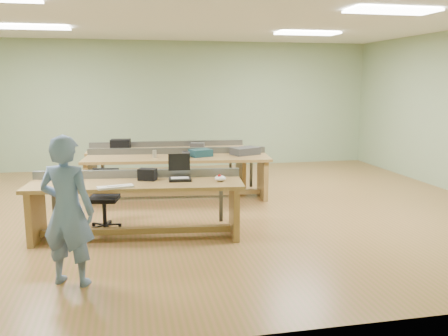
{
  "coord_description": "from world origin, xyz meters",
  "views": [
    {
      "loc": [
        -1.0,
        -7.43,
        2.04
      ],
      "look_at": [
        0.42,
        -0.6,
        0.77
      ],
      "focal_mm": 38.0,
      "sensor_mm": 36.0,
      "label": 1
    }
  ],
  "objects": [
    {
      "name": "parts_bin_grey",
      "position": [
        1.09,
        0.78,
        0.82
      ],
      "size": [
        0.56,
        0.46,
        0.13
      ],
      "primitive_type": "cube",
      "rotation": [
        0.0,
        0.0,
        0.38
      ],
      "color": "#343436",
      "rests_on": "workbench_mid"
    },
    {
      "name": "laptop_base",
      "position": [
        -0.32,
        -1.27,
        0.77
      ],
      "size": [
        0.3,
        0.25,
        0.03
      ],
      "primitive_type": "cube",
      "rotation": [
        0.0,
        0.0,
        -0.05
      ],
      "color": "black",
      "rests_on": "workbench_front"
    },
    {
      "name": "task_chair",
      "position": [
        -1.33,
        -0.72,
        0.3
      ],
      "size": [
        0.52,
        0.52,
        0.83
      ],
      "rotation": [
        0.0,
        0.0,
        -0.19
      ],
      "color": "black",
      "rests_on": "floor"
    },
    {
      "name": "camera_bag",
      "position": [
        -0.74,
        -1.16,
        0.83
      ],
      "size": [
        0.27,
        0.22,
        0.16
      ],
      "primitive_type": "cube",
      "rotation": [
        0.0,
        0.0,
        -0.39
      ],
      "color": "black",
      "rests_on": "workbench_front"
    },
    {
      "name": "workbench_mid",
      "position": [
        -0.13,
        0.8,
        0.56
      ],
      "size": [
        3.3,
        1.22,
        0.86
      ],
      "rotation": [
        0.0,
        0.0,
        -0.11
      ],
      "color": "#A47A45",
      "rests_on": "floor"
    },
    {
      "name": "laptop_screen",
      "position": [
        -0.32,
        -1.15,
        0.98
      ],
      "size": [
        0.29,
        0.03,
        0.23
      ],
      "primitive_type": "cube",
      "rotation": [
        0.0,
        0.0,
        -0.05
      ],
      "color": "black",
      "rests_on": "laptop_base"
    },
    {
      "name": "workbench_front",
      "position": [
        -0.9,
        -1.25,
        0.55
      ],
      "size": [
        2.85,
        1.06,
        0.86
      ],
      "rotation": [
        0.0,
        0.0,
        -0.12
      ],
      "color": "#A47A45",
      "rests_on": "floor"
    },
    {
      "name": "wall_front",
      "position": [
        0.0,
        -4.0,
        1.5
      ],
      "size": [
        10.0,
        0.04,
        3.0
      ],
      "primitive_type": "cube",
      "color": "gray",
      "rests_on": "floor"
    },
    {
      "name": "keyboard",
      "position": [
        -1.16,
        -1.56,
        0.76
      ],
      "size": [
        0.46,
        0.24,
        0.03
      ],
      "primitive_type": "cube",
      "rotation": [
        0.0,
        0.0,
        0.22
      ],
      "color": "beige",
      "rests_on": "workbench_front"
    },
    {
      "name": "workbench_back",
      "position": [
        -0.2,
        1.83,
        0.56
      ],
      "size": [
        3.13,
        0.98,
        0.86
      ],
      "rotation": [
        0.0,
        0.0,
        -0.05
      ],
      "color": "#A47A45",
      "rests_on": "floor"
    },
    {
      "name": "ceiling",
      "position": [
        0.0,
        0.0,
        3.0
      ],
      "size": [
        10.0,
        10.0,
        0.0
      ],
      "primitive_type": "plane",
      "color": "silver",
      "rests_on": "wall_back"
    },
    {
      "name": "storage_box_back",
      "position": [
        -1.12,
        1.8,
        0.86
      ],
      "size": [
        0.4,
        0.3,
        0.21
      ],
      "primitive_type": "cube",
      "rotation": [
        0.0,
        0.0,
        -0.12
      ],
      "color": "black",
      "rests_on": "workbench_back"
    },
    {
      "name": "mug",
      "position": [
        -0.0,
        0.65,
        0.8
      ],
      "size": [
        0.18,
        0.18,
        0.11
      ],
      "primitive_type": "imported",
      "rotation": [
        0.0,
        0.0,
        -0.38
      ],
      "color": "#343436",
      "rests_on": "workbench_mid"
    },
    {
      "name": "tray_back",
      "position": [
        0.37,
        1.79,
        0.8
      ],
      "size": [
        0.31,
        0.26,
        0.11
      ],
      "primitive_type": "cube",
      "rotation": [
        0.0,
        0.0,
        -0.27
      ],
      "color": "#343436",
      "rests_on": "workbench_back"
    },
    {
      "name": "floor",
      "position": [
        0.0,
        0.0,
        0.0
      ],
      "size": [
        10.0,
        10.0,
        0.0
      ],
      "primitive_type": "plane",
      "color": "brown",
      "rests_on": "ground"
    },
    {
      "name": "trackball_mouse",
      "position": [
        0.2,
        -1.4,
        0.79
      ],
      "size": [
        0.19,
        0.21,
        0.07
      ],
      "primitive_type": "ellipsoid",
      "rotation": [
        0.0,
        0.0,
        0.3
      ],
      "color": "white",
      "rests_on": "workbench_front"
    },
    {
      "name": "parts_bin_teal",
      "position": [
        0.27,
        0.74,
        0.81
      ],
      "size": [
        0.43,
        0.37,
        0.13
      ],
      "primitive_type": "cube",
      "rotation": [
        0.0,
        0.0,
        0.33
      ],
      "color": "#13363F",
      "rests_on": "workbench_mid"
    },
    {
      "name": "drinks_can",
      "position": [
        -0.53,
        0.76,
        0.81
      ],
      "size": [
        0.09,
        0.09,
        0.13
      ],
      "primitive_type": "cylinder",
      "rotation": [
        0.0,
        0.0,
        0.38
      ],
      "color": "#BCBDC1",
      "rests_on": "workbench_mid"
    },
    {
      "name": "person",
      "position": [
        -1.61,
        -2.63,
        0.77
      ],
      "size": [
        0.66,
        0.55,
        1.54
      ],
      "primitive_type": "imported",
      "rotation": [
        0.0,
        0.0,
        2.75
      ],
      "color": "slate",
      "rests_on": "floor"
    },
    {
      "name": "fluor_panels",
      "position": [
        0.0,
        0.0,
        2.97
      ],
      "size": [
        6.2,
        3.5,
        0.03
      ],
      "color": "white",
      "rests_on": "ceiling"
    },
    {
      "name": "wall_back",
      "position": [
        0.0,
        4.0,
        1.5
      ],
      "size": [
        10.0,
        0.04,
        3.0
      ],
      "primitive_type": "cube",
      "color": "gray",
      "rests_on": "floor"
    }
  ]
}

